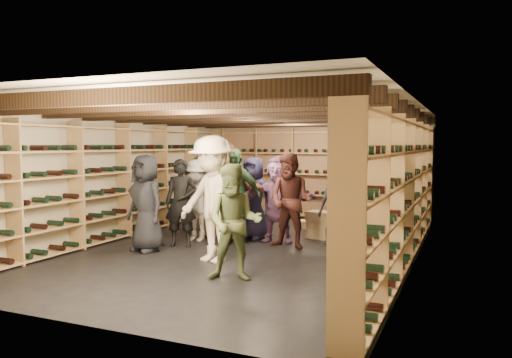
{
  "coord_description": "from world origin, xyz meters",
  "views": [
    {
      "loc": [
        3.47,
        -7.71,
        1.77
      ],
      "look_at": [
        0.08,
        0.2,
        1.17
      ],
      "focal_mm": 35.0,
      "sensor_mm": 36.0,
      "label": 1
    }
  ],
  "objects_px": {
    "person_0": "(146,203)",
    "person_3": "(212,199)",
    "crate_stack_left": "(217,218)",
    "person_1": "(181,203)",
    "person_12": "(339,202)",
    "person_4": "(370,211)",
    "person_2": "(235,222)",
    "person_10": "(234,196)",
    "crate_loose": "(309,225)",
    "person_5": "(224,190)",
    "crate_stack_right": "(321,225)",
    "person_6": "(253,198)",
    "person_8": "(291,201)",
    "person_11": "(278,199)",
    "person_9": "(196,200)"
  },
  "relations": [
    {
      "from": "person_0",
      "to": "person_3",
      "type": "distance_m",
      "value": 1.38
    },
    {
      "from": "crate_stack_left",
      "to": "person_0",
      "type": "height_order",
      "value": "person_0"
    },
    {
      "from": "person_1",
      "to": "person_12",
      "type": "distance_m",
      "value": 2.76
    },
    {
      "from": "person_4",
      "to": "person_12",
      "type": "xyz_separation_m",
      "value": [
        -0.8,
        1.41,
        -0.06
      ]
    },
    {
      "from": "person_2",
      "to": "person_10",
      "type": "xyz_separation_m",
      "value": [
        -1.04,
        2.16,
        0.09
      ]
    },
    {
      "from": "crate_loose",
      "to": "person_1",
      "type": "bearing_deg",
      "value": -119.76
    },
    {
      "from": "person_1",
      "to": "person_5",
      "type": "distance_m",
      "value": 1.03
    },
    {
      "from": "crate_stack_right",
      "to": "person_1",
      "type": "relative_size",
      "value": 0.37
    },
    {
      "from": "person_4",
      "to": "person_5",
      "type": "xyz_separation_m",
      "value": [
        -2.93,
        1.14,
        0.1
      ]
    },
    {
      "from": "person_6",
      "to": "person_12",
      "type": "height_order",
      "value": "person_6"
    },
    {
      "from": "person_1",
      "to": "person_8",
      "type": "distance_m",
      "value": 1.89
    },
    {
      "from": "crate_loose",
      "to": "person_2",
      "type": "distance_m",
      "value": 4.26
    },
    {
      "from": "person_4",
      "to": "person_5",
      "type": "bearing_deg",
      "value": 141.16
    },
    {
      "from": "person_6",
      "to": "person_4",
      "type": "bearing_deg",
      "value": -18.78
    },
    {
      "from": "crate_stack_left",
      "to": "person_11",
      "type": "bearing_deg",
      "value": -22.16
    },
    {
      "from": "crate_loose",
      "to": "person_4",
      "type": "height_order",
      "value": "person_4"
    },
    {
      "from": "person_5",
      "to": "person_8",
      "type": "relative_size",
      "value": 1.13
    },
    {
      "from": "person_8",
      "to": "person_9",
      "type": "relative_size",
      "value": 1.09
    },
    {
      "from": "crate_stack_right",
      "to": "person_1",
      "type": "distance_m",
      "value": 2.67
    },
    {
      "from": "crate_stack_left",
      "to": "crate_loose",
      "type": "bearing_deg",
      "value": 29.51
    },
    {
      "from": "person_9",
      "to": "person_11",
      "type": "distance_m",
      "value": 1.5
    },
    {
      "from": "crate_loose",
      "to": "person_8",
      "type": "distance_m",
      "value": 2.13
    },
    {
      "from": "person_1",
      "to": "person_6",
      "type": "bearing_deg",
      "value": 33.18
    },
    {
      "from": "crate_stack_right",
      "to": "person_3",
      "type": "height_order",
      "value": "person_3"
    },
    {
      "from": "person_2",
      "to": "person_11",
      "type": "xyz_separation_m",
      "value": [
        -0.39,
        2.61,
        0.02
      ]
    },
    {
      "from": "person_8",
      "to": "person_3",
      "type": "bearing_deg",
      "value": -112.32
    },
    {
      "from": "person_11",
      "to": "person_12",
      "type": "height_order",
      "value": "person_11"
    },
    {
      "from": "crate_stack_right",
      "to": "person_11",
      "type": "bearing_deg",
      "value": -134.33
    },
    {
      "from": "crate_loose",
      "to": "person_0",
      "type": "relative_size",
      "value": 0.31
    },
    {
      "from": "person_9",
      "to": "person_0",
      "type": "bearing_deg",
      "value": -101.75
    },
    {
      "from": "crate_loose",
      "to": "person_3",
      "type": "bearing_deg",
      "value": -97.65
    },
    {
      "from": "person_4",
      "to": "person_6",
      "type": "height_order",
      "value": "person_4"
    },
    {
      "from": "crate_stack_right",
      "to": "crate_stack_left",
      "type": "bearing_deg",
      "value": 180.0
    },
    {
      "from": "person_10",
      "to": "person_12",
      "type": "height_order",
      "value": "person_10"
    },
    {
      "from": "person_10",
      "to": "person_3",
      "type": "bearing_deg",
      "value": -83.52
    },
    {
      "from": "person_5",
      "to": "crate_stack_left",
      "type": "bearing_deg",
      "value": 125.63
    },
    {
      "from": "crate_loose",
      "to": "person_3",
      "type": "distance_m",
      "value": 3.53
    },
    {
      "from": "person_1",
      "to": "person_4",
      "type": "height_order",
      "value": "person_4"
    },
    {
      "from": "person_9",
      "to": "person_11",
      "type": "xyz_separation_m",
      "value": [
        1.42,
        0.47,
        0.04
      ]
    },
    {
      "from": "person_0",
      "to": "person_11",
      "type": "xyz_separation_m",
      "value": [
        1.72,
        1.58,
        -0.02
      ]
    },
    {
      "from": "person_3",
      "to": "person_6",
      "type": "distance_m",
      "value": 1.94
    },
    {
      "from": "person_12",
      "to": "person_1",
      "type": "bearing_deg",
      "value": -135.64
    },
    {
      "from": "person_4",
      "to": "person_8",
      "type": "relative_size",
      "value": 1.01
    },
    {
      "from": "person_1",
      "to": "person_12",
      "type": "height_order",
      "value": "person_1"
    },
    {
      "from": "person_1",
      "to": "person_8",
      "type": "relative_size",
      "value": 0.94
    },
    {
      "from": "person_1",
      "to": "person_10",
      "type": "height_order",
      "value": "person_10"
    },
    {
      "from": "person_6",
      "to": "person_10",
      "type": "bearing_deg",
      "value": -91.47
    },
    {
      "from": "crate_loose",
      "to": "person_10",
      "type": "bearing_deg",
      "value": -110.02
    },
    {
      "from": "person_6",
      "to": "person_12",
      "type": "xyz_separation_m",
      "value": [
        1.6,
        0.09,
        -0.01
      ]
    },
    {
      "from": "person_2",
      "to": "person_6",
      "type": "relative_size",
      "value": 0.99
    }
  ]
}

